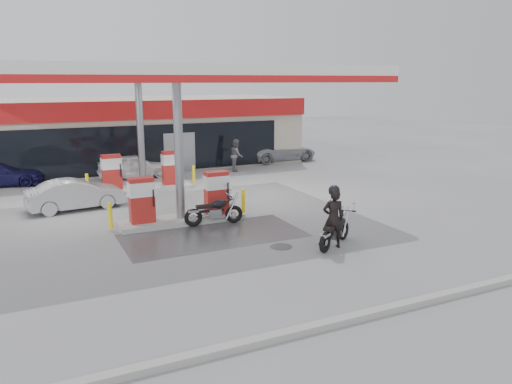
{
  "coord_description": "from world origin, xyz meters",
  "views": [
    {
      "loc": [
        -5.08,
        -15.03,
        5.1
      ],
      "look_at": [
        2.35,
        0.56,
        1.2
      ],
      "focal_mm": 35.0,
      "sensor_mm": 36.0,
      "label": 1
    }
  ],
  "objects_px": {
    "sedan_white": "(134,166)",
    "hatchback_silver": "(76,194)",
    "attendant": "(236,155)",
    "pump_island_near": "(181,203)",
    "biker_main": "(333,218)",
    "parked_motorcycle": "(215,211)",
    "pump_island_far": "(143,175)",
    "parked_car_left": "(0,174)",
    "main_motorcycle": "(335,231)",
    "parked_car_right": "(281,151)"
  },
  "relations": [
    {
      "from": "biker_main",
      "to": "hatchback_silver",
      "type": "bearing_deg",
      "value": -36.72
    },
    {
      "from": "main_motorcycle",
      "to": "hatchback_silver",
      "type": "xyz_separation_m",
      "value": [
        -6.81,
        8.22,
        0.14
      ]
    },
    {
      "from": "attendant",
      "to": "hatchback_silver",
      "type": "height_order",
      "value": "attendant"
    },
    {
      "from": "pump_island_near",
      "to": "hatchback_silver",
      "type": "height_order",
      "value": "pump_island_near"
    },
    {
      "from": "biker_main",
      "to": "attendant",
      "type": "height_order",
      "value": "biker_main"
    },
    {
      "from": "attendant",
      "to": "parked_car_right",
      "type": "distance_m",
      "value": 4.51
    },
    {
      "from": "pump_island_near",
      "to": "biker_main",
      "type": "distance_m",
      "value": 5.84
    },
    {
      "from": "main_motorcycle",
      "to": "parked_car_left",
      "type": "relative_size",
      "value": 0.46
    },
    {
      "from": "main_motorcycle",
      "to": "parked_car_right",
      "type": "bearing_deg",
      "value": 34.63
    },
    {
      "from": "pump_island_near",
      "to": "parked_car_left",
      "type": "relative_size",
      "value": 1.29
    },
    {
      "from": "pump_island_far",
      "to": "hatchback_silver",
      "type": "height_order",
      "value": "pump_island_far"
    },
    {
      "from": "parked_motorcycle",
      "to": "pump_island_far",
      "type": "bearing_deg",
      "value": 105.54
    },
    {
      "from": "parked_car_left",
      "to": "sedan_white",
      "type": "bearing_deg",
      "value": -87.38
    },
    {
      "from": "parked_motorcycle",
      "to": "hatchback_silver",
      "type": "bearing_deg",
      "value": 141.04
    },
    {
      "from": "parked_motorcycle",
      "to": "attendant",
      "type": "bearing_deg",
      "value": 69.62
    },
    {
      "from": "biker_main",
      "to": "parked_car_left",
      "type": "relative_size",
      "value": 0.47
    },
    {
      "from": "biker_main",
      "to": "hatchback_silver",
      "type": "relative_size",
      "value": 0.5
    },
    {
      "from": "pump_island_far",
      "to": "parked_car_left",
      "type": "distance_m",
      "value": 7.28
    },
    {
      "from": "hatchback_silver",
      "to": "sedan_white",
      "type": "bearing_deg",
      "value": -38.7
    },
    {
      "from": "parked_motorcycle",
      "to": "parked_car_right",
      "type": "height_order",
      "value": "parked_car_right"
    },
    {
      "from": "attendant",
      "to": "parked_car_left",
      "type": "bearing_deg",
      "value": 105.0
    },
    {
      "from": "pump_island_near",
      "to": "parked_motorcycle",
      "type": "xyz_separation_m",
      "value": [
        1.01,
        -0.8,
        -0.22
      ]
    },
    {
      "from": "pump_island_near",
      "to": "pump_island_far",
      "type": "height_order",
      "value": "same"
    },
    {
      "from": "biker_main",
      "to": "parked_car_left",
      "type": "xyz_separation_m",
      "value": [
        -9.5,
        14.73,
        -0.35
      ]
    },
    {
      "from": "parked_car_right",
      "to": "biker_main",
      "type": "bearing_deg",
      "value": 154.96
    },
    {
      "from": "parked_car_left",
      "to": "parked_motorcycle",
      "type": "bearing_deg",
      "value": -136.9
    },
    {
      "from": "parked_motorcycle",
      "to": "parked_car_right",
      "type": "distance_m",
      "value": 14.73
    },
    {
      "from": "parked_car_left",
      "to": "parked_car_right",
      "type": "distance_m",
      "value": 16.11
    },
    {
      "from": "pump_island_near",
      "to": "biker_main",
      "type": "bearing_deg",
      "value": -54.15
    },
    {
      "from": "main_motorcycle",
      "to": "attendant",
      "type": "distance_m",
      "value": 13.64
    },
    {
      "from": "parked_motorcycle",
      "to": "parked_car_left",
      "type": "distance_m",
      "value": 12.93
    },
    {
      "from": "sedan_white",
      "to": "hatchback_silver",
      "type": "bearing_deg",
      "value": 149.59
    },
    {
      "from": "pump_island_near",
      "to": "parked_car_left",
      "type": "xyz_separation_m",
      "value": [
        -6.08,
        10.0,
        -0.13
      ]
    },
    {
      "from": "biker_main",
      "to": "sedan_white",
      "type": "xyz_separation_m",
      "value": [
        -3.13,
        13.93,
        -0.3
      ]
    },
    {
      "from": "parked_motorcycle",
      "to": "parked_car_left",
      "type": "xyz_separation_m",
      "value": [
        -7.1,
        10.8,
        0.09
      ]
    },
    {
      "from": "main_motorcycle",
      "to": "sedan_white",
      "type": "relative_size",
      "value": 0.5
    },
    {
      "from": "pump_island_near",
      "to": "pump_island_far",
      "type": "xyz_separation_m",
      "value": [
        0.0,
        6.0,
        0.0
      ]
    },
    {
      "from": "parked_motorcycle",
      "to": "hatchback_silver",
      "type": "xyz_separation_m",
      "value": [
        -4.25,
        4.4,
        0.13
      ]
    },
    {
      "from": "biker_main",
      "to": "sedan_white",
      "type": "bearing_deg",
      "value": -62.65
    },
    {
      "from": "parked_motorcycle",
      "to": "parked_car_right",
      "type": "xyz_separation_m",
      "value": [
        8.99,
        11.68,
        0.15
      ]
    },
    {
      "from": "pump_island_far",
      "to": "biker_main",
      "type": "height_order",
      "value": "biker_main"
    },
    {
      "from": "main_motorcycle",
      "to": "attendant",
      "type": "height_order",
      "value": "attendant"
    },
    {
      "from": "pump_island_near",
      "to": "parked_motorcycle",
      "type": "relative_size",
      "value": 2.39
    },
    {
      "from": "parked_car_left",
      "to": "parked_car_right",
      "type": "bearing_deg",
      "value": -77.1
    },
    {
      "from": "pump_island_near",
      "to": "biker_main",
      "type": "relative_size",
      "value": 2.76
    },
    {
      "from": "pump_island_far",
      "to": "parked_motorcycle",
      "type": "relative_size",
      "value": 2.39
    },
    {
      "from": "biker_main",
      "to": "attendant",
      "type": "xyz_separation_m",
      "value": [
        2.58,
        13.53,
        -0.02
      ]
    },
    {
      "from": "attendant",
      "to": "parked_car_left",
      "type": "xyz_separation_m",
      "value": [
        -12.08,
        1.2,
        -0.33
      ]
    },
    {
      "from": "attendant",
      "to": "biker_main",
      "type": "bearing_deg",
      "value": -170.15
    },
    {
      "from": "parked_car_left",
      "to": "attendant",
      "type": "bearing_deg",
      "value": -85.89
    }
  ]
}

